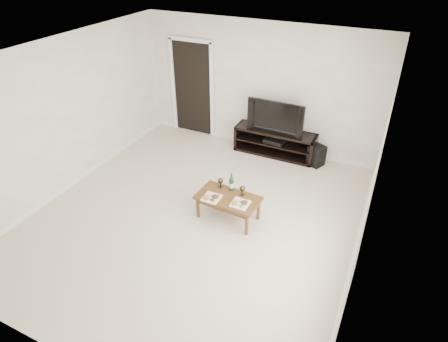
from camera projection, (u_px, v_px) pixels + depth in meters
floor at (196, 216)px, 6.18m from camera, size 5.50×5.50×0.00m
back_wall at (260, 87)px, 7.59m from camera, size 5.00×0.04×2.60m
ceiling at (188, 56)px, 4.77m from camera, size 5.00×5.50×0.04m
doorway at (193, 89)px, 8.27m from camera, size 0.90×0.02×2.05m
media_console at (275, 142)px, 7.75m from camera, size 1.67×0.45×0.55m
television at (277, 115)px, 7.42m from camera, size 1.16×0.17×0.67m
av_receiver at (275, 140)px, 7.72m from camera, size 0.43×0.34×0.08m
subwoofer at (316, 156)px, 7.43m from camera, size 0.37×0.37×0.42m
coffee_table at (228, 207)px, 6.03m from camera, size 1.03×0.61×0.42m
plate_left at (212, 197)px, 5.87m from camera, size 0.27×0.27×0.07m
plate_right at (240, 202)px, 5.74m from camera, size 0.27×0.27×0.07m
wine_bottle at (231, 181)px, 5.99m from camera, size 0.07×0.07×0.35m
goblet_left at (220, 183)px, 6.10m from camera, size 0.09×0.09×0.17m
goblet_right at (242, 190)px, 5.92m from camera, size 0.09×0.09×0.17m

